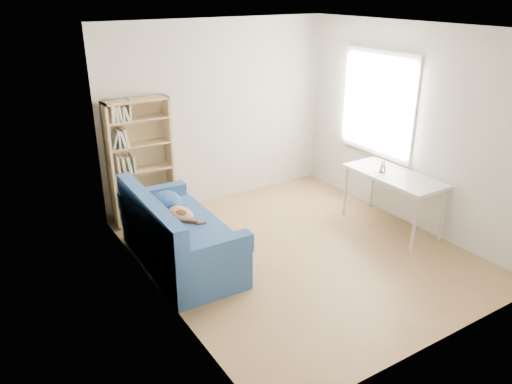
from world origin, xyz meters
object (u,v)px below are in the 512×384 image
Objects in this scene: sofa at (177,237)px; desk at (394,179)px; pen_cup at (383,168)px; bookshelf at (141,166)px.

sofa is 2.86m from desk.
bookshelf is at bearing 145.32° from pen_cup.
desk is 0.20m from pen_cup.
desk is at bearing -36.03° from bookshelf.
bookshelf reaches higher than pen_cup.
bookshelf is at bearing 87.37° from sofa.
desk is at bearing -11.75° from sofa.
pen_cup is (2.70, -0.50, 0.47)m from sofa.
bookshelf reaches higher than desk.
sofa reaches higher than desk.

